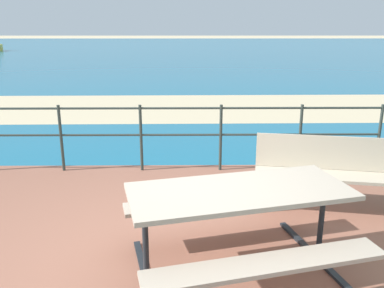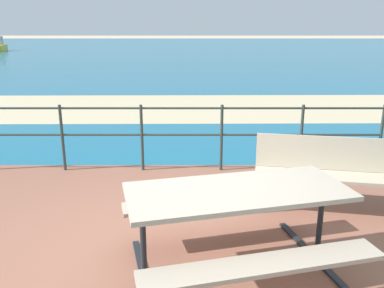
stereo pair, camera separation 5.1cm
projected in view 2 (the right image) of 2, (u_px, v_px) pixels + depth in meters
ground_plane at (175, 262)px, 3.76m from camera, size 240.00×240.00×0.00m
patio_paving at (175, 259)px, 3.75m from camera, size 6.40×5.20×0.06m
sea_water at (190, 49)px, 42.17m from camera, size 90.00×90.00×0.01m
beach_strip at (186, 107)px, 11.10m from camera, size 54.04×4.63×0.01m
picnic_table at (237, 210)px, 3.33m from camera, size 2.11×1.80×0.79m
park_bench at (334, 167)px, 4.57m from camera, size 1.84×0.72×0.87m
railing_fence at (181, 130)px, 5.86m from camera, size 5.94×0.04×1.00m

